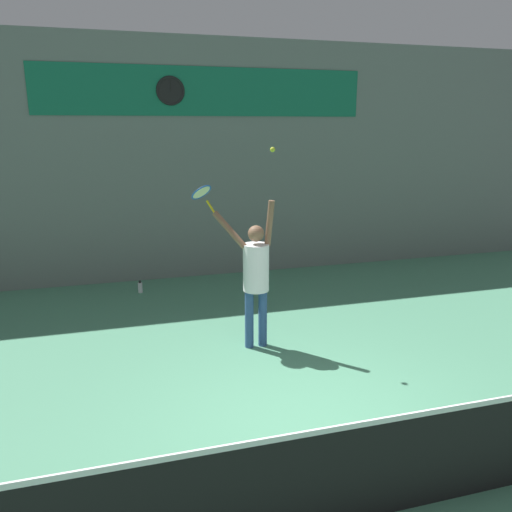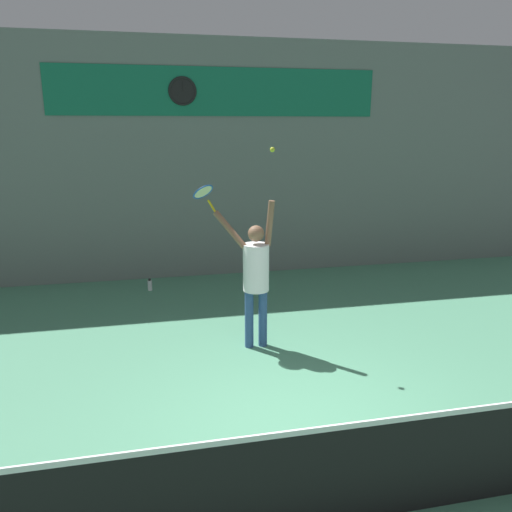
{
  "view_description": "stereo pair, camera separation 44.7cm",
  "coord_description": "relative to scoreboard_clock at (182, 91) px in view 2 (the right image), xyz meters",
  "views": [
    {
      "loc": [
        -1.93,
        -4.32,
        3.26
      ],
      "look_at": [
        -0.02,
        2.41,
        1.42
      ],
      "focal_mm": 35.0,
      "sensor_mm": 36.0,
      "label": 1
    },
    {
      "loc": [
        -1.49,
        -4.43,
        3.26
      ],
      "look_at": [
        -0.02,
        2.41,
        1.42
      ],
      "focal_mm": 35.0,
      "sensor_mm": 36.0,
      "label": 2
    }
  ],
  "objects": [
    {
      "name": "ground_plane",
      "position": [
        0.72,
        -6.25,
        -3.92
      ],
      "size": [
        18.0,
        18.0,
        0.0
      ],
      "primitive_type": "plane",
      "color": "#4C8C6B"
    },
    {
      "name": "back_wall",
      "position": [
        0.72,
        0.08,
        -1.42
      ],
      "size": [
        18.0,
        0.1,
        5.0
      ],
      "color": "slate",
      "rests_on": "ground_plane"
    },
    {
      "name": "sponsor_banner",
      "position": [
        0.72,
        0.02,
        -0.0
      ],
      "size": [
        6.78,
        0.02,
        0.97
      ],
      "color": "#146B4C"
    },
    {
      "name": "scoreboard_clock",
      "position": [
        0.0,
        0.0,
        0.0
      ],
      "size": [
        0.57,
        0.05,
        0.57
      ],
      "color": "black"
    },
    {
      "name": "court_net",
      "position": [
        0.72,
        -7.4,
        -3.42
      ],
      "size": [
        7.3,
        0.07,
        1.06
      ],
      "color": "#333333",
      "rests_on": "ground_plane"
    },
    {
      "name": "tennis_player",
      "position": [
        0.69,
        -3.83,
        -2.75
      ],
      "size": [
        0.87,
        0.55,
        2.23
      ],
      "color": "#2D4C7F",
      "rests_on": "ground_plane"
    },
    {
      "name": "tennis_racket",
      "position": [
        0.02,
        -3.34,
        -1.63
      ],
      "size": [
        0.42,
        0.43,
        0.41
      ],
      "color": "yellow"
    },
    {
      "name": "tennis_ball",
      "position": [
        0.9,
        -3.94,
        -0.99
      ],
      "size": [
        0.07,
        0.07,
        0.07
      ],
      "color": "#CCDB2D"
    },
    {
      "name": "water_bottle",
      "position": [
        -0.86,
        -0.8,
        -3.81
      ],
      "size": [
        0.09,
        0.09,
        0.25
      ],
      "color": "silver",
      "rests_on": "ground_plane"
    }
  ]
}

